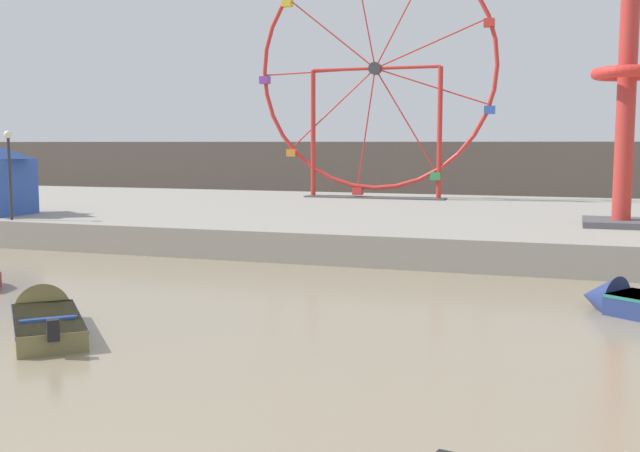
# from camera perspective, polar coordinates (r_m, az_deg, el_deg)

# --- Properties ---
(quay_promenade) EXTENTS (110.00, 21.73, 1.12)m
(quay_promenade) POSITION_cam_1_polar(r_m,az_deg,el_deg) (36.30, 9.21, 0.32)
(quay_promenade) COLOR gray
(quay_promenade) RESTS_ON ground_plane
(distant_town_skyline) EXTENTS (140.00, 3.00, 4.40)m
(distant_town_skyline) POSITION_cam_1_polar(r_m,az_deg,el_deg) (57.03, 12.71, 4.06)
(distant_town_skyline) COLOR #564C47
(distant_town_skyline) RESTS_ON ground_plane
(motorboat_olive_wood) EXTENTS (3.97, 4.18, 1.33)m
(motorboat_olive_wood) POSITION_cam_1_polar(r_m,az_deg,el_deg) (18.83, -20.18, -6.54)
(motorboat_olive_wood) COLOR olive
(motorboat_olive_wood) RESTS_ON ground_plane
(ferris_wheel_red_frame) EXTENTS (14.01, 1.20, 14.33)m
(ferris_wheel_red_frame) POSITION_cam_1_polar(r_m,az_deg,el_deg) (43.68, 4.21, 11.59)
(ferris_wheel_red_frame) COLOR red
(ferris_wheel_red_frame) RESTS_ON quay_promenade
(drop_tower_red_tower) EXTENTS (2.80, 2.80, 11.61)m
(drop_tower_red_tower) POSITION_cam_1_polar(r_m,az_deg,el_deg) (31.06, 22.27, 9.22)
(drop_tower_red_tower) COLOR #BC332D
(drop_tower_red_tower) RESTS_ON quay_promenade
(promenade_lamp_near) EXTENTS (0.32, 0.32, 3.70)m
(promenade_lamp_near) POSITION_cam_1_polar(r_m,az_deg,el_deg) (33.58, -22.56, 4.57)
(promenade_lamp_near) COLOR #2D2D33
(promenade_lamp_near) RESTS_ON quay_promenade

